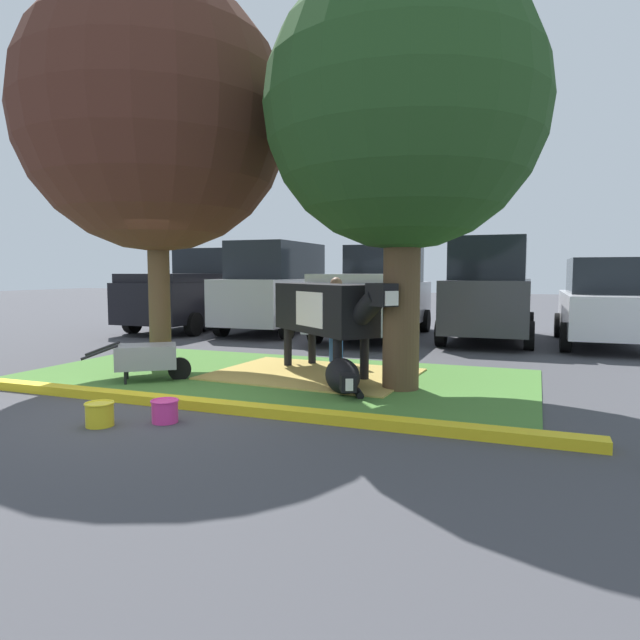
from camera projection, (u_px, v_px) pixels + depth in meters
name	position (u px, v px, depth m)	size (l,w,h in m)	color
ground_plane	(159.00, 404.00, 7.25)	(80.00, 80.00, 0.00)	#424247
grass_island	(273.00, 376.00, 9.12)	(8.19, 4.24, 0.02)	#477A33
curb_yellow	(193.00, 403.00, 7.01)	(9.39, 0.24, 0.12)	yellow
hay_bedding	(313.00, 374.00, 9.20)	(3.20, 2.40, 0.04)	tan
shade_tree_left	(155.00, 118.00, 9.50)	(4.56, 4.56, 6.62)	brown
shade_tree_right	(404.00, 111.00, 7.78)	(3.94, 3.94, 5.95)	brown
cow_holstein	(327.00, 309.00, 9.16)	(2.64, 2.30, 1.55)	black
calf_lying	(343.00, 376.00, 7.88)	(0.91, 1.31, 0.48)	black
person_handler	(336.00, 318.00, 10.33)	(0.52, 0.34, 1.61)	#23478C
wheelbarrow	(148.00, 357.00, 8.67)	(1.45, 1.25, 0.63)	gray
bucket_yellow	(100.00, 414.00, 6.19)	(0.33, 0.33, 0.27)	yellow
bucket_pink	(165.00, 410.00, 6.35)	(0.32, 0.32, 0.26)	#EA3893
pickup_truck_black	(199.00, 292.00, 16.83)	(2.28, 5.43, 2.42)	black
suv_black	(278.00, 287.00, 15.77)	(2.17, 4.63, 2.52)	#B7B7BC
pickup_truck_maroon	(376.00, 295.00, 14.62)	(2.28, 5.43, 2.42)	#B7B7BC
suv_dark_grey	(489.00, 290.00, 13.82)	(2.17, 4.63, 2.52)	#3D3D42
hatchback_white	(606.00, 303.00, 12.84)	(2.07, 4.42, 2.02)	silver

